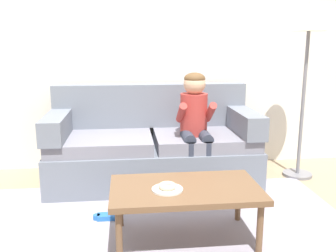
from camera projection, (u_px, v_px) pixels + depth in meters
name	position (u px, v px, depth m)	size (l,w,h in m)	color
ground	(158.00, 217.00, 3.00)	(10.00, 10.00, 0.00)	#9E896B
wall_back	(146.00, 40.00, 4.05)	(8.00, 0.10, 2.80)	silver
area_rug	(161.00, 232.00, 2.76)	(2.97, 1.93, 0.01)	#9993A3
couch	(153.00, 147.00, 3.75)	(2.01, 0.90, 0.95)	slate
coffee_table	(185.00, 192.00, 2.58)	(1.03, 0.60, 0.40)	brown
person_child	(195.00, 119.00, 3.52)	(0.34, 0.58, 1.10)	#AD3833
plate	(167.00, 189.00, 2.51)	(0.21, 0.21, 0.01)	white
donut	(167.00, 186.00, 2.50)	(0.12, 0.12, 0.04)	beige
toy_controller	(108.00, 217.00, 2.95)	(0.23, 0.09, 0.05)	blue
floor_lamp	(308.00, 36.00, 3.63)	(0.33, 0.33, 1.75)	slate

